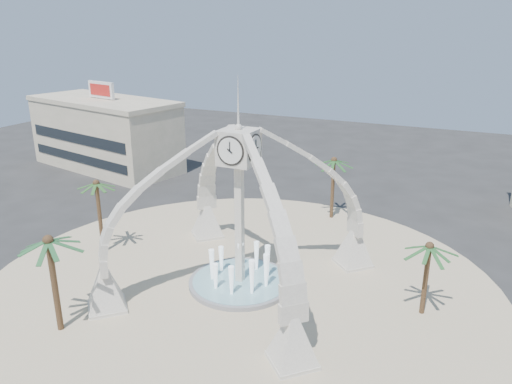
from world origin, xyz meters
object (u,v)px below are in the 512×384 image
at_px(fountain, 240,282).
at_px(palm_east, 430,247).
at_px(palm_north, 334,161).
at_px(palm_south, 48,242).
at_px(clock_tower, 239,207).
at_px(palm_west, 96,184).

xyz_separation_m(fountain, palm_east, (13.37, 1.83, 4.84)).
distance_m(fountain, palm_north, 17.80).
bearing_deg(palm_north, palm_south, -111.02).
height_order(clock_tower, palm_south, clock_tower).
bearing_deg(fountain, palm_east, 7.81).
bearing_deg(palm_east, palm_north, 126.88).
xyz_separation_m(clock_tower, palm_south, (-8.14, -10.41, -0.09)).
bearing_deg(palm_north, fountain, -97.72).
distance_m(palm_east, palm_north, 18.55).
bearing_deg(clock_tower, palm_west, 179.96).
bearing_deg(palm_south, clock_tower, 51.96).
bearing_deg(palm_north, palm_west, -133.71).
xyz_separation_m(fountain, palm_north, (2.26, 16.65, 5.87)).
xyz_separation_m(fountain, palm_west, (-13.65, 0.01, 6.08)).
relative_size(fountain, palm_east, 1.36).
height_order(fountain, palm_east, palm_east).
bearing_deg(fountain, palm_north, 82.28).
bearing_deg(palm_west, palm_north, 46.29).
relative_size(palm_east, palm_west, 0.82).
relative_size(clock_tower, palm_east, 3.05).
xyz_separation_m(clock_tower, palm_north, (2.26, 16.65, -0.34)).
bearing_deg(palm_east, palm_south, -150.36).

